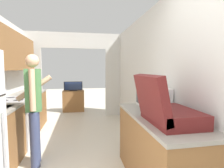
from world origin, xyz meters
The scene contains 10 objects.
wall_right centered at (1.41, 1.51, 1.25)m, with size 0.06×6.61×2.50m.
wall_far_with_doorway centered at (0.00, 4.24, 1.46)m, with size 3.15×0.06×2.50m.
counter_left centered at (-1.08, 2.48, 0.45)m, with size 0.62×3.02×0.89m.
counter_right centered at (1.08, 0.86, 0.45)m, with size 0.62×1.57×0.89m.
range_oven centered at (-1.07, 2.46, 0.45)m, with size 0.66×0.77×1.03m.
person centered at (-0.53, 1.65, 0.89)m, with size 0.54×0.41×1.66m.
suitcase centered at (0.99, 0.57, 1.03)m, with size 0.55×0.66×0.50m.
microwave centered at (1.19, 1.30, 1.03)m, with size 0.34×0.53×0.29m.
tv_cabinet centered at (-0.07, 5.01, 0.35)m, with size 0.71×0.42×0.71m.
television centered at (-0.07, 4.97, 0.86)m, with size 0.61×0.16×0.31m.
Camera 1 is at (0.14, -1.06, 1.45)m, focal length 28.00 mm.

